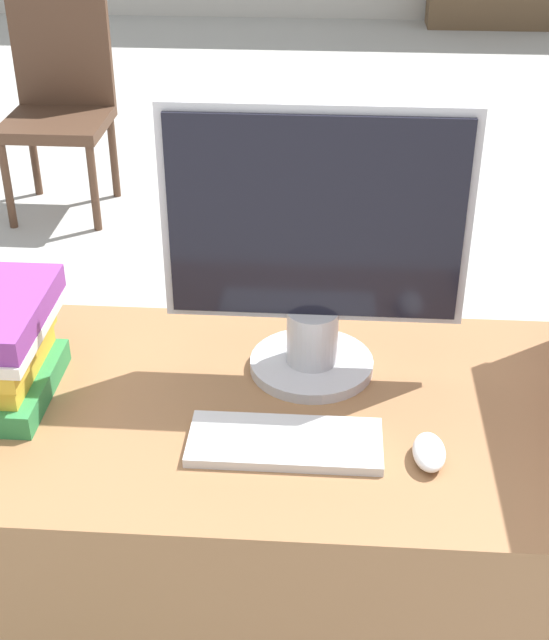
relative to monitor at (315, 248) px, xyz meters
name	(u,v)px	position (x,y,z in m)	size (l,w,h in m)	color
desk	(246,565)	(-0.11, -0.12, -0.63)	(1.36, 0.63, 0.77)	#8C603D
monitor	(315,248)	(0.00, 0.00, 0.00)	(0.51, 0.22, 0.49)	#B7B7BC
keyboard	(285,442)	(-0.03, -0.23, -0.23)	(0.31, 0.13, 0.02)	silver
mouse	(429,452)	(0.19, -0.25, -0.23)	(0.05, 0.09, 0.03)	white
far_chair	(59,96)	(-1.19, 2.45, -0.50)	(0.44, 0.44, 0.94)	#4C3323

